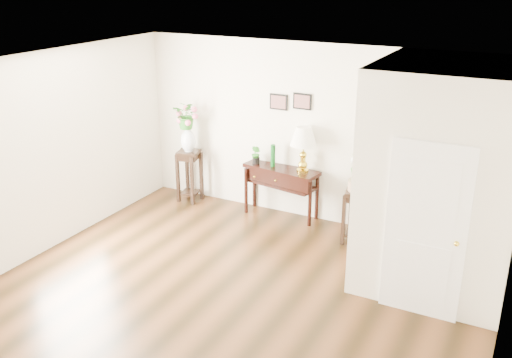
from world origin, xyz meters
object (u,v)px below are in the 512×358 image
Objects in this scene: console_table at (281,192)px; table_lamp at (303,150)px; plant_stand_a at (190,176)px; plant_stand_b at (358,217)px.

console_table is 1.72× the size of table_lamp.
console_table is 0.85m from table_lamp.
plant_stand_a is at bearing -166.26° from console_table.
table_lamp is 0.80× the size of plant_stand_a.
console_table is 1.38× the size of plant_stand_a.
plant_stand_b is at bearing -19.08° from table_lamp.
plant_stand_b is (1.41, -0.36, -0.00)m from console_table.
console_table is at bearing 180.00° from table_lamp.
table_lamp reaches higher than console_table.
table_lamp is 1.35m from plant_stand_b.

